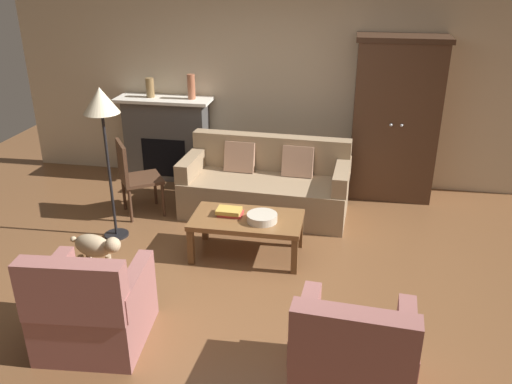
{
  "coord_description": "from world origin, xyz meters",
  "views": [
    {
      "loc": [
        0.83,
        -4.17,
        2.74
      ],
      "look_at": [
        -0.05,
        0.75,
        0.55
      ],
      "focal_mm": 36.82,
      "sensor_mm": 36.0,
      "label": 1
    }
  ],
  "objects_px": {
    "mantel_vase_terracotta": "(191,87)",
    "armchair_near_right": "(352,360)",
    "fireplace": "(167,138)",
    "couch": "(266,187)",
    "fruit_bowl": "(262,218)",
    "side_chair_wooden": "(133,174)",
    "coffee_table": "(247,223)",
    "armchair_near_left": "(92,309)",
    "armoire": "(395,119)",
    "dog": "(96,247)",
    "floor_lamp": "(102,110)",
    "book_stack": "(230,212)",
    "mantel_vase_bronze": "(150,88)"
  },
  "relations": [
    {
      "from": "couch",
      "to": "coffee_table",
      "type": "bearing_deg",
      "value": -91.17
    },
    {
      "from": "armoire",
      "to": "couch",
      "type": "relative_size",
      "value": 1.01
    },
    {
      "from": "fireplace",
      "to": "armoire",
      "type": "xyz_separation_m",
      "value": [
        2.95,
        -0.08,
        0.42
      ]
    },
    {
      "from": "fruit_bowl",
      "to": "side_chair_wooden",
      "type": "height_order",
      "value": "side_chair_wooden"
    },
    {
      "from": "side_chair_wooden",
      "to": "couch",
      "type": "bearing_deg",
      "value": 13.22
    },
    {
      "from": "mantel_vase_terracotta",
      "to": "armchair_near_right",
      "type": "height_order",
      "value": "mantel_vase_terracotta"
    },
    {
      "from": "couch",
      "to": "mantel_vase_bronze",
      "type": "xyz_separation_m",
      "value": [
        -1.67,
        0.83,
        0.93
      ]
    },
    {
      "from": "armoire",
      "to": "armchair_near_right",
      "type": "distance_m",
      "value": 3.66
    },
    {
      "from": "mantel_vase_terracotta",
      "to": "side_chair_wooden",
      "type": "distance_m",
      "value": 1.46
    },
    {
      "from": "book_stack",
      "to": "dog",
      "type": "distance_m",
      "value": 1.33
    },
    {
      "from": "couch",
      "to": "floor_lamp",
      "type": "relative_size",
      "value": 1.2
    },
    {
      "from": "side_chair_wooden",
      "to": "dog",
      "type": "bearing_deg",
      "value": -85.63
    },
    {
      "from": "fireplace",
      "to": "couch",
      "type": "distance_m",
      "value": 1.73
    },
    {
      "from": "book_stack",
      "to": "armchair_near_right",
      "type": "xyz_separation_m",
      "value": [
        1.24,
        -1.78,
        -0.14
      ]
    },
    {
      "from": "armoire",
      "to": "armchair_near_right",
      "type": "height_order",
      "value": "armoire"
    },
    {
      "from": "book_stack",
      "to": "side_chair_wooden",
      "type": "height_order",
      "value": "side_chair_wooden"
    },
    {
      "from": "armchair_near_right",
      "to": "floor_lamp",
      "type": "xyz_separation_m",
      "value": [
        -2.54,
        1.9,
        1.09
      ]
    },
    {
      "from": "fireplace",
      "to": "armoire",
      "type": "relative_size",
      "value": 0.64
    },
    {
      "from": "armoire",
      "to": "book_stack",
      "type": "distance_m",
      "value": 2.5
    },
    {
      "from": "armoire",
      "to": "coffee_table",
      "type": "height_order",
      "value": "armoire"
    },
    {
      "from": "book_stack",
      "to": "coffee_table",
      "type": "bearing_deg",
      "value": -9.62
    },
    {
      "from": "armchair_near_right",
      "to": "floor_lamp",
      "type": "distance_m",
      "value": 3.36
    },
    {
      "from": "fruit_bowl",
      "to": "book_stack",
      "type": "distance_m",
      "value": 0.35
    },
    {
      "from": "fireplace",
      "to": "book_stack",
      "type": "bearing_deg",
      "value": -55.41
    },
    {
      "from": "coffee_table",
      "to": "book_stack",
      "type": "bearing_deg",
      "value": 170.38
    },
    {
      "from": "mantel_vase_bronze",
      "to": "side_chair_wooden",
      "type": "height_order",
      "value": "mantel_vase_bronze"
    },
    {
      "from": "mantel_vase_terracotta",
      "to": "armchair_near_left",
      "type": "height_order",
      "value": "mantel_vase_terracotta"
    },
    {
      "from": "armchair_near_left",
      "to": "armchair_near_right",
      "type": "relative_size",
      "value": 1.0
    },
    {
      "from": "armchair_near_left",
      "to": "floor_lamp",
      "type": "xyz_separation_m",
      "value": [
        -0.58,
        1.68,
        1.09
      ]
    },
    {
      "from": "mantel_vase_terracotta",
      "to": "floor_lamp",
      "type": "xyz_separation_m",
      "value": [
        -0.39,
        -1.73,
        0.13
      ]
    },
    {
      "from": "armchair_near_right",
      "to": "dog",
      "type": "relative_size",
      "value": 1.56
    },
    {
      "from": "couch",
      "to": "fruit_bowl",
      "type": "height_order",
      "value": "couch"
    },
    {
      "from": "armoire",
      "to": "couch",
      "type": "xyz_separation_m",
      "value": [
        -1.46,
        -0.77,
        -0.68
      ]
    },
    {
      "from": "mantel_vase_bronze",
      "to": "coffee_table",
      "type": "bearing_deg",
      "value": -48.75
    },
    {
      "from": "armoire",
      "to": "dog",
      "type": "relative_size",
      "value": 3.51
    },
    {
      "from": "coffee_table",
      "to": "mantel_vase_terracotta",
      "type": "distance_m",
      "value": 2.36
    },
    {
      "from": "fruit_bowl",
      "to": "armchair_near_left",
      "type": "height_order",
      "value": "armchair_near_left"
    },
    {
      "from": "fruit_bowl",
      "to": "armchair_near_right",
      "type": "relative_size",
      "value": 0.34
    },
    {
      "from": "side_chair_wooden",
      "to": "fruit_bowl",
      "type": "bearing_deg",
      "value": -24.68
    },
    {
      "from": "fruit_bowl",
      "to": "mantel_vase_terracotta",
      "type": "bearing_deg",
      "value": 122.96
    },
    {
      "from": "coffee_table",
      "to": "dog",
      "type": "height_order",
      "value": "coffee_table"
    },
    {
      "from": "couch",
      "to": "mantel_vase_terracotta",
      "type": "bearing_deg",
      "value": 143.21
    },
    {
      "from": "coffee_table",
      "to": "fruit_bowl",
      "type": "bearing_deg",
      "value": -16.65
    },
    {
      "from": "coffee_table",
      "to": "couch",
      "type": "bearing_deg",
      "value": 88.83
    },
    {
      "from": "floor_lamp",
      "to": "dog",
      "type": "distance_m",
      "value": 1.35
    },
    {
      "from": "couch",
      "to": "armchair_near_right",
      "type": "height_order",
      "value": "armchair_near_right"
    },
    {
      "from": "mantel_vase_terracotta",
      "to": "armchair_near_right",
      "type": "xyz_separation_m",
      "value": [
        2.15,
        -3.63,
        -0.96
      ]
    },
    {
      "from": "dog",
      "to": "side_chair_wooden",
      "type": "bearing_deg",
      "value": 94.37
    },
    {
      "from": "fruit_bowl",
      "to": "floor_lamp",
      "type": "relative_size",
      "value": 0.18
    },
    {
      "from": "coffee_table",
      "to": "mantel_vase_terracotta",
      "type": "bearing_deg",
      "value": 120.09
    }
  ]
}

